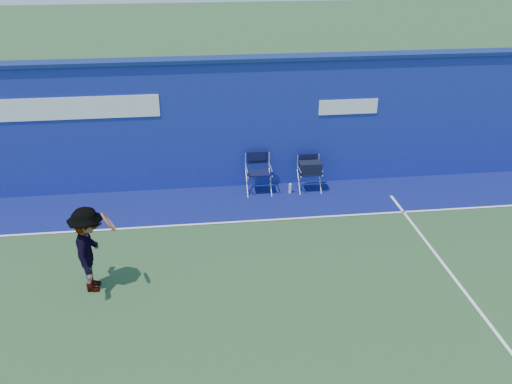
{
  "coord_description": "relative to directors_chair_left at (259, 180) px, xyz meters",
  "views": [
    {
      "loc": [
        -0.01,
        -6.87,
        5.72
      ],
      "look_at": [
        1.14,
        2.6,
        1.0
      ],
      "focal_mm": 38.0,
      "sensor_mm": 36.0,
      "label": 1
    }
  ],
  "objects": [
    {
      "name": "court_lines",
      "position": [
        -1.44,
        -4.01,
        -0.3
      ],
      "size": [
        24.0,
        12.0,
        0.01
      ],
      "color": "white",
      "rests_on": "out_of_bounds_strip"
    },
    {
      "name": "stadium_wall",
      "position": [
        -1.44,
        0.59,
        1.24
      ],
      "size": [
        24.0,
        0.5,
        3.08
      ],
      "color": "navy",
      "rests_on": "ground"
    },
    {
      "name": "tennis_player",
      "position": [
        -3.31,
        -3.42,
        0.47
      ],
      "size": [
        0.86,
        1.03,
        1.56
      ],
      "color": "#EA4738",
      "rests_on": "ground"
    },
    {
      "name": "ground",
      "position": [
        -1.44,
        -4.61,
        -0.31
      ],
      "size": [
        80.0,
        80.0,
        0.0
      ],
      "primitive_type": "plane",
      "color": "#2A4927",
      "rests_on": "ground"
    },
    {
      "name": "out_of_bounds_strip",
      "position": [
        -1.44,
        -0.51,
        -0.31
      ],
      "size": [
        24.0,
        1.8,
        0.01
      ],
      "primitive_type": "cube",
      "color": "#0D1455",
      "rests_on": "ground"
    },
    {
      "name": "directors_chair_left",
      "position": [
        0.0,
        0.0,
        0.0
      ],
      "size": [
        0.56,
        0.52,
        0.95
      ],
      "color": "silver",
      "rests_on": "ground"
    },
    {
      "name": "directors_chair_right",
      "position": [
        1.21,
        -0.06,
        0.04
      ],
      "size": [
        0.51,
        0.46,
        0.85
      ],
      "color": "silver",
      "rests_on": "ground"
    },
    {
      "name": "water_bottle",
      "position": [
        0.73,
        -0.15,
        -0.19
      ],
      "size": [
        0.07,
        0.07,
        0.24
      ],
      "primitive_type": "cylinder",
      "color": "silver",
      "rests_on": "ground"
    }
  ]
}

